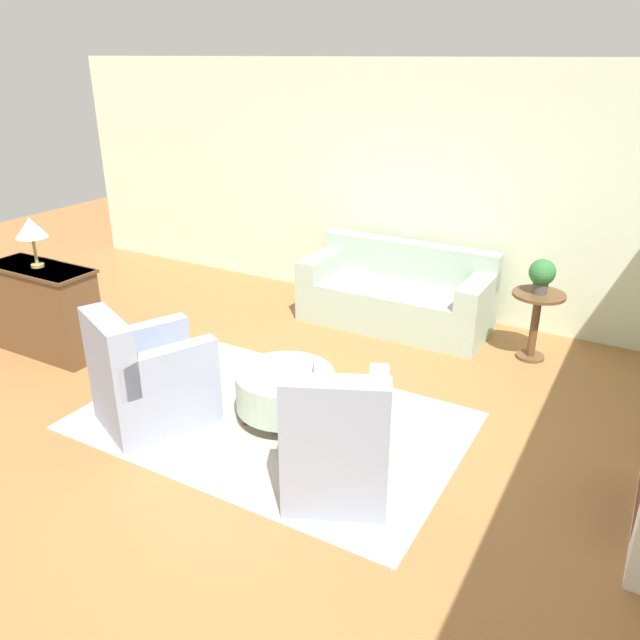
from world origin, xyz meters
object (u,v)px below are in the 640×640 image
at_px(side_table, 536,315).
at_px(dresser, 46,309).
at_px(couch, 397,296).
at_px(table_lamp, 31,229).
at_px(potted_plant_on_side_table, 542,274).
at_px(ottoman_table, 285,389).
at_px(armchair_right, 337,441).
at_px(armchair_left, 148,380).

relative_size(side_table, dresser, 0.60).
bearing_deg(couch, side_table, -5.93).
height_order(couch, table_lamp, table_lamp).
bearing_deg(dresser, couch, 41.50).
xyz_separation_m(side_table, potted_plant_on_side_table, (0.00, 0.00, 0.42)).
bearing_deg(dresser, potted_plant_on_side_table, 28.00).
height_order(dresser, table_lamp, table_lamp).
distance_m(couch, dresser, 3.70).
bearing_deg(side_table, ottoman_table, -124.91).
height_order(couch, ottoman_table, couch).
xyz_separation_m(armchair_right, ottoman_table, (-0.79, 0.58, -0.10)).
bearing_deg(couch, armchair_right, -74.69).
xyz_separation_m(ottoman_table, side_table, (1.53, 2.19, 0.18)).
relative_size(dresser, potted_plant_on_side_table, 3.41).
bearing_deg(couch, dresser, -138.50).
xyz_separation_m(ottoman_table, dresser, (-2.78, -0.10, 0.19)).
distance_m(ottoman_table, dresser, 2.78).
distance_m(potted_plant_on_side_table, table_lamp, 4.89).
xyz_separation_m(armchair_right, table_lamp, (-3.57, 0.48, 0.91)).
xyz_separation_m(couch, dresser, (-2.77, -2.45, 0.15)).
xyz_separation_m(dresser, potted_plant_on_side_table, (4.30, 2.29, 0.42)).
xyz_separation_m(armchair_right, potted_plant_on_side_table, (0.74, 2.77, 0.51)).
bearing_deg(table_lamp, ottoman_table, 2.01).
relative_size(couch, armchair_left, 1.95).
height_order(armchair_left, armchair_right, same).
bearing_deg(dresser, armchair_left, -14.75).
bearing_deg(ottoman_table, couch, 90.20).
bearing_deg(ottoman_table, side_table, 55.09).
distance_m(side_table, dresser, 4.87).
bearing_deg(side_table, dresser, -152.00).
xyz_separation_m(couch, armchair_left, (-0.95, -2.93, 0.06)).
bearing_deg(potted_plant_on_side_table, armchair_left, -131.88).
bearing_deg(potted_plant_on_side_table, couch, 174.07).
height_order(ottoman_table, dresser, dresser).
bearing_deg(armchair_left, couch, 72.11).
height_order(side_table, table_lamp, table_lamp).
xyz_separation_m(armchair_right, dresser, (-3.57, 0.48, 0.09)).
relative_size(couch, table_lamp, 4.25).
relative_size(couch, side_table, 2.99).
distance_m(armchair_left, table_lamp, 2.09).
bearing_deg(ottoman_table, potted_plant_on_side_table, 55.09).
xyz_separation_m(side_table, table_lamp, (-4.30, -2.29, 0.83)).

